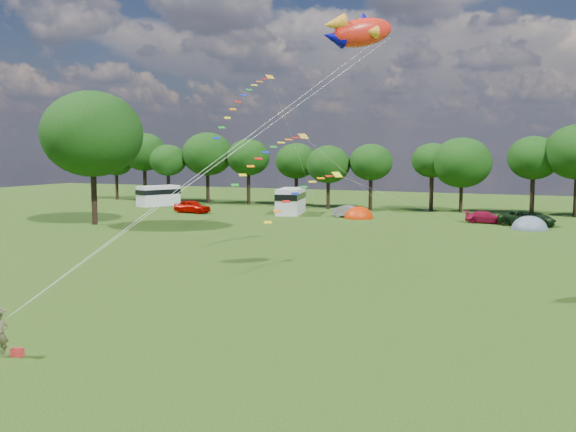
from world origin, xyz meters
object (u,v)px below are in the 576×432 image
at_px(big_tree, 92,134).
at_px(tent_orange, 359,218).
at_px(car_c, 486,217).
at_px(campervan_a, 158,195).
at_px(campervan_b, 291,200).
at_px(fish_kite, 357,32).
at_px(car_a, 192,206).
at_px(car_d, 527,218).
at_px(tent_greyblue, 529,229).
at_px(car_b, 350,212).
at_px(kite_flyer, 0,334).

height_order(big_tree, tent_orange, big_tree).
bearing_deg(car_c, campervan_a, 85.95).
relative_size(campervan_b, fish_kite, 1.81).
bearing_deg(campervan_b, car_a, 95.50).
relative_size(car_a, campervan_b, 0.72).
xyz_separation_m(car_d, campervan_a, (-46.48, 4.08, 0.70)).
height_order(campervan_a, tent_greyblue, campervan_a).
bearing_deg(big_tree, car_b, 37.79).
bearing_deg(campervan_b, car_d, -105.98).
bearing_deg(tent_orange, fish_kite, -72.90).
relative_size(big_tree, car_c, 3.27).
height_order(big_tree, campervan_a, big_tree).
relative_size(car_d, fish_kite, 1.53).
bearing_deg(tent_orange, car_a, -173.13).
xyz_separation_m(car_c, tent_greyblue, (4.35, -3.74, -0.59)).
bearing_deg(kite_flyer, tent_greyblue, 32.08).
bearing_deg(campervan_a, car_c, -70.11).
xyz_separation_m(kite_flyer, fish_kite, (8.70, 14.68, 12.47)).
height_order(tent_orange, tent_greyblue, tent_orange).
bearing_deg(car_a, car_c, -79.03).
xyz_separation_m(campervan_b, fish_kite, (19.76, -37.21, 11.69)).
xyz_separation_m(big_tree, kite_flyer, (24.83, -34.22, -8.19)).
bearing_deg(tent_greyblue, fish_kite, -101.55).
bearing_deg(kite_flyer, car_c, 37.88).
height_order(car_b, car_d, car_d).
bearing_deg(kite_flyer, car_d, 33.52).
height_order(car_a, campervan_b, campervan_b).
bearing_deg(fish_kite, car_a, 89.77).
bearing_deg(tent_greyblue, tent_orange, 170.06).
xyz_separation_m(car_b, tent_greyblue, (18.79, -3.37, -0.64)).
relative_size(car_d, tent_orange, 1.55).
xyz_separation_m(car_b, fish_kite, (12.09, -36.16, 12.63)).
relative_size(car_a, campervan_a, 0.78).
distance_m(car_b, kite_flyer, 50.95).
height_order(car_d, kite_flyer, kite_flyer).
bearing_deg(tent_greyblue, big_tree, -161.77).
bearing_deg(car_d, car_c, 82.77).
relative_size(car_a, car_d, 0.84).
bearing_deg(car_d, campervan_b, 89.85).
distance_m(car_b, tent_orange, 1.26).
height_order(car_d, tent_orange, car_d).
bearing_deg(car_a, kite_flyer, -149.50).
height_order(car_d, fish_kite, fish_kite).
bearing_deg(tent_orange, campervan_a, 172.17).
xyz_separation_m(big_tree, fish_kite, (33.54, -19.53, 4.28)).
height_order(big_tree, kite_flyer, big_tree).
xyz_separation_m(big_tree, tent_greyblue, (40.23, 13.25, -9.00)).
distance_m(campervan_a, campervan_b, 20.61).
height_order(big_tree, campervan_b, big_tree).
height_order(car_d, tent_greyblue, car_d).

